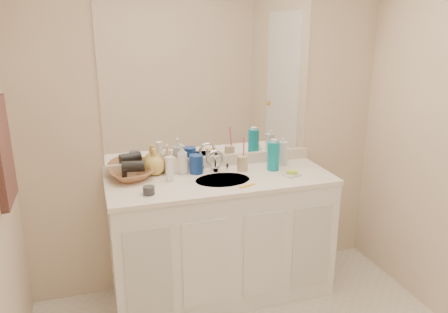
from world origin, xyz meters
The scene contains 23 objects.
wall_back centered at (0.00, 1.30, 1.20)m, with size 2.60×0.02×2.40m, color beige.
vanity_cabinet centered at (0.00, 1.02, 0.42)m, with size 1.50×0.55×0.85m, color white.
countertop centered at (0.00, 1.02, 0.86)m, with size 1.52×0.57×0.03m, color white.
backsplash centered at (0.00, 1.29, 0.92)m, with size 1.52×0.03×0.08m, color silver.
sink_basin centered at (0.00, 1.00, 0.87)m, with size 0.37×0.37×0.02m, color #BAB8A3.
faucet centered at (0.00, 1.18, 0.94)m, with size 0.02×0.02×0.11m, color silver.
mirror centered at (0.00, 1.29, 1.56)m, with size 1.48×0.01×1.20m, color white.
blue_mug centered at (-0.13, 1.19, 0.94)m, with size 0.09×0.09×0.13m, color navy.
tan_cup centered at (0.19, 1.15, 0.93)m, with size 0.08×0.08×0.10m, color #C6AC8B.
toothbrush centered at (0.20, 1.15, 1.03)m, with size 0.01×0.01×0.19m, color #F23F73.
mouthwash_bottle centered at (0.40, 1.09, 0.98)m, with size 0.09×0.09×0.20m, color #0C889B.
clear_pump_bottle centered at (0.51, 1.17, 0.97)m, with size 0.07×0.07×0.18m, color silver.
soap_dish centered at (0.47, 0.94, 0.89)m, with size 0.11×0.09×0.01m, color silver.
green_soap centered at (0.47, 0.94, 0.90)m, with size 0.07×0.05×0.03m, color #C0E638.
orange_comb centered at (0.11, 0.84, 0.88)m, with size 0.12×0.02×0.00m, color gold.
dark_jar centered at (-0.51, 0.89, 0.91)m, with size 0.07×0.07×0.05m, color #323037.
extra_white_bottle centered at (-0.34, 1.09, 0.96)m, with size 0.05×0.05×0.16m, color white.
soap_bottle_white centered at (-0.23, 1.21, 0.98)m, with size 0.08×0.08×0.21m, color white.
soap_bottle_cream centered at (-0.31, 1.23, 0.97)m, with size 0.08×0.08×0.17m, color beige.
soap_bottle_yellow centered at (-0.41, 1.25, 0.97)m, with size 0.14×0.14×0.18m, color #DBB655.
wicker_basket centered at (-0.58, 1.19, 0.91)m, with size 0.27×0.27×0.07m, color brown.
hair_dryer centered at (-0.56, 1.19, 0.97)m, with size 0.07×0.07×0.15m, color black.
hand_towel centered at (-1.25, 0.77, 1.25)m, with size 0.04×0.32×0.55m, color #301C1A.
Camera 1 is at (-0.81, -1.60, 1.88)m, focal length 35.00 mm.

